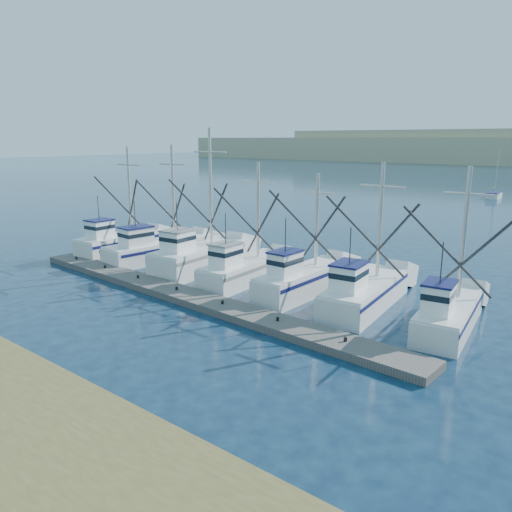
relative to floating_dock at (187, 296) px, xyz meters
The scene contains 4 objects.
ground 10.11m from the floating_dock, 40.22° to the right, with size 500.00×500.00×0.00m, color #0B1B32.
floating_dock is the anchor object (origin of this frame).
trawler_fleet 5.22m from the floating_dock, 100.08° to the left, with size 29.94×9.39×10.21m.
sailboat_far 67.88m from the floating_dock, 89.35° to the left, with size 2.14×4.90×8.10m.
Camera 1 is at (13.32, -13.27, 9.43)m, focal length 35.00 mm.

